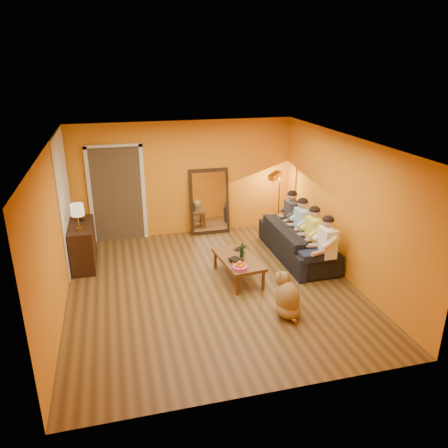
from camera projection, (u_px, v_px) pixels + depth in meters
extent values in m
cube|color=brown|center=(212.00, 287.00, 7.83)|extent=(5.00, 5.50, 0.00)
cube|color=white|center=(211.00, 142.00, 6.91)|extent=(5.00, 5.50, 0.00)
cube|color=orange|center=(184.00, 179.00, 9.86)|extent=(5.00, 0.00, 2.60)
cube|color=orange|center=(55.00, 233.00, 6.78)|extent=(0.00, 5.50, 2.60)
cube|color=orange|center=(345.00, 208.00, 7.95)|extent=(0.00, 5.50, 2.60)
cube|color=white|center=(65.00, 200.00, 8.37)|extent=(0.02, 1.90, 2.58)
cube|color=#3F2D19|center=(117.00, 193.00, 9.67)|extent=(1.06, 0.30, 2.10)
cube|color=white|center=(90.00, 197.00, 9.43)|extent=(0.08, 0.06, 2.20)
cube|color=white|center=(143.00, 193.00, 9.69)|extent=(0.08, 0.06, 2.20)
cube|color=white|center=(113.00, 146.00, 9.18)|extent=(1.22, 0.06, 0.08)
cube|color=#301F10|center=(209.00, 201.00, 10.07)|extent=(0.92, 0.27, 1.51)
cube|color=white|center=(210.00, 202.00, 10.03)|extent=(0.78, 0.21, 1.35)
cube|color=#301F10|center=(83.00, 245.00, 8.56)|extent=(0.44, 1.18, 0.85)
imported|color=black|center=(297.00, 241.00, 8.96)|extent=(2.28, 0.89, 0.67)
cylinder|color=black|center=(242.00, 251.00, 7.91)|extent=(0.07, 0.07, 0.31)
imported|color=#B27F3F|center=(243.00, 252.00, 8.12)|extent=(0.13, 0.13, 0.10)
imported|color=black|center=(242.00, 249.00, 8.36)|extent=(0.35, 0.33, 0.02)
imported|color=#301F10|center=(232.00, 263.00, 7.77)|extent=(0.21, 0.26, 0.02)
imported|color=#A22612|center=(232.00, 262.00, 7.78)|extent=(0.24, 0.30, 0.02)
imported|color=black|center=(232.00, 261.00, 7.75)|extent=(0.27, 0.30, 0.02)
imported|color=#301F10|center=(81.00, 216.00, 8.60)|extent=(0.17, 0.17, 0.17)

